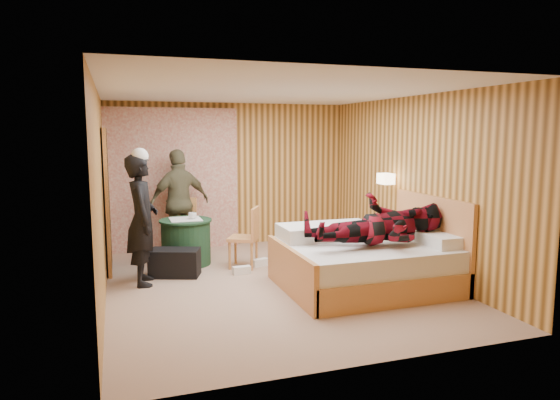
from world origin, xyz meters
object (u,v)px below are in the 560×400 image
object	(u,v)px
man_on_bed	(380,212)
duffel_bag	(175,263)
woman_standing	(142,220)
man_at_table	(180,202)
nightstand	(377,243)
wall_lamp	(386,179)
chair_near	(248,233)
round_table	(186,241)
bed	(367,261)
chair_far	(183,222)

from	to	relation	value
man_on_bed	duffel_bag	bearing A→B (deg)	147.56
woman_standing	man_at_table	world-z (taller)	man_at_table
nightstand	woman_standing	world-z (taller)	woman_standing
duffel_bag	man_at_table	world-z (taller)	man_at_table
nightstand	man_on_bed	bearing A→B (deg)	-118.54
wall_lamp	chair_near	world-z (taller)	wall_lamp
duffel_bag	woman_standing	xyz separation A→B (m)	(-0.43, -0.23, 0.67)
nightstand	man_on_bed	world-z (taller)	man_on_bed
duffel_bag	wall_lamp	bearing A→B (deg)	14.21
nightstand	man_at_table	xyz separation A→B (m)	(-2.83, 1.40, 0.58)
nightstand	man_on_bed	size ratio (longest dim) A/B	0.32
man_at_table	man_on_bed	world-z (taller)	man_on_bed
wall_lamp	round_table	size ratio (longest dim) A/B	0.33
bed	nightstand	distance (m)	1.35
round_table	woman_standing	world-z (taller)	woman_standing
man_at_table	man_on_bed	bearing A→B (deg)	110.89
woman_standing	man_on_bed	size ratio (longest dim) A/B	0.97
chair_far	man_at_table	size ratio (longest dim) A/B	0.54
woman_standing	man_at_table	xyz separation A→B (m)	(0.67, 1.49, 0.01)
bed	man_on_bed	xyz separation A→B (m)	(0.03, -0.23, 0.67)
nightstand	man_at_table	world-z (taller)	man_at_table
duffel_bag	woman_standing	world-z (taller)	woman_standing
round_table	chair_far	distance (m)	0.65
nightstand	bed	bearing A→B (deg)	-124.34
chair_far	woman_standing	world-z (taller)	woman_standing
man_at_table	man_on_bed	xyz separation A→B (m)	(2.10, -2.75, 0.14)
duffel_bag	man_on_bed	xyz separation A→B (m)	(2.34, -1.49, 0.82)
chair_near	man_on_bed	xyz separation A→B (m)	(1.25, -1.61, 0.48)
round_table	chair_near	size ratio (longest dim) A/B	0.87
bed	chair_near	distance (m)	1.85
round_table	duffel_bag	distance (m)	0.66
wall_lamp	man_at_table	xyz separation A→B (m)	(-2.88, 1.56, -0.44)
wall_lamp	round_table	bearing A→B (deg)	162.63
duffel_bag	man_on_bed	size ratio (longest dim) A/B	0.38
nightstand	chair_near	size ratio (longest dim) A/B	0.63
chair_far	man_at_table	distance (m)	0.33
nightstand	chair_far	size ratio (longest dim) A/B	0.61
chair_near	man_on_bed	distance (m)	2.10
woman_standing	man_at_table	bearing A→B (deg)	-21.36
wall_lamp	round_table	distance (m)	3.16
bed	duffel_bag	world-z (taller)	bed
round_table	wall_lamp	bearing A→B (deg)	-17.37
chair_near	man_on_bed	size ratio (longest dim) A/B	0.51
man_on_bed	bed	bearing A→B (deg)	97.47
man_on_bed	chair_far	bearing A→B (deg)	127.35
woman_standing	chair_near	bearing A→B (deg)	-74.14
bed	woman_standing	bearing A→B (deg)	159.45
nightstand	round_table	xyz separation A→B (m)	(-2.83, 0.75, 0.07)
bed	chair_near	bearing A→B (deg)	131.57
bed	chair_far	xyz separation A→B (m)	(-2.04, 2.48, 0.21)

